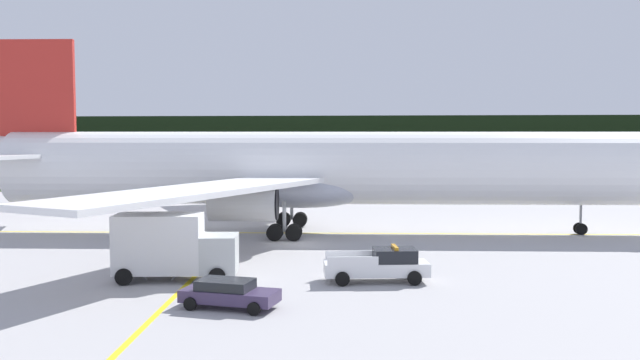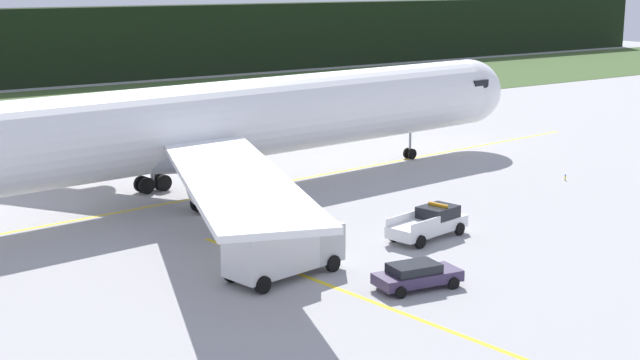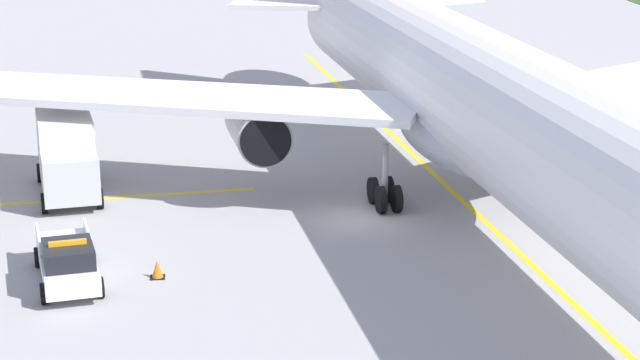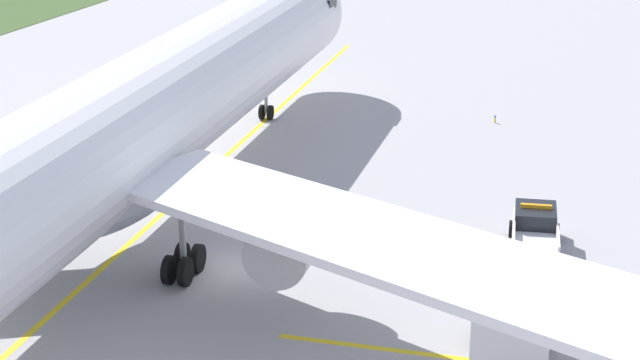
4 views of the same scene
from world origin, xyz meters
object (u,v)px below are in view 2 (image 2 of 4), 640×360
airliner (214,125)px  apron_cone (392,221)px  ops_pickup_truck (430,223)px  catering_truck (281,242)px  staff_car (417,275)px

airliner → apron_cone: bearing=-71.2°
airliner → ops_pickup_truck: (4.89, -17.02, -4.13)m
catering_truck → ops_pickup_truck: bearing=5.1°
ops_pickup_truck → catering_truck: size_ratio=0.86×
airliner → apron_cone: (4.68, -13.78, -4.70)m
airliner → catering_truck: airliner is taller
apron_cone → catering_truck: bearing=-158.9°
airliner → catering_truck: (-6.31, -18.02, -3.16)m
catering_truck → staff_car: catering_truck is taller
airliner → ops_pickup_truck: 18.18m
ops_pickup_truck → staff_car: (-6.66, -6.33, -0.20)m
ops_pickup_truck → apron_cone: bearing=93.6°
ops_pickup_truck → catering_truck: (-11.19, -1.00, 0.97)m
staff_car → apron_cone: 11.55m
staff_car → apron_cone: staff_car is taller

